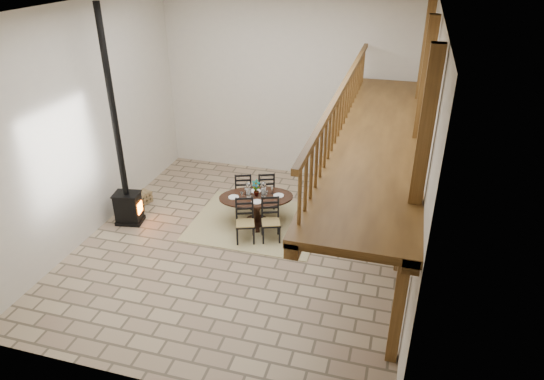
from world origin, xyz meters
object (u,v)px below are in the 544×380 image
(dining_table, at_px, (256,208))
(log_stack, at_px, (143,198))
(log_basket, at_px, (134,206))
(wood_stove, at_px, (124,179))

(dining_table, xyz_separation_m, log_stack, (-3.11, 0.15, -0.26))
(dining_table, distance_m, log_basket, 3.10)
(log_stack, bearing_deg, wood_stove, -79.45)
(wood_stove, bearing_deg, log_stack, 90.94)
(wood_stove, relative_size, log_basket, 10.58)
(wood_stove, bearing_deg, log_basket, 97.26)
(dining_table, relative_size, log_stack, 4.31)
(dining_table, distance_m, log_stack, 3.12)
(wood_stove, xyz_separation_m, log_basket, (-0.14, 0.46, -0.97))
(log_basket, bearing_deg, log_stack, 94.24)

